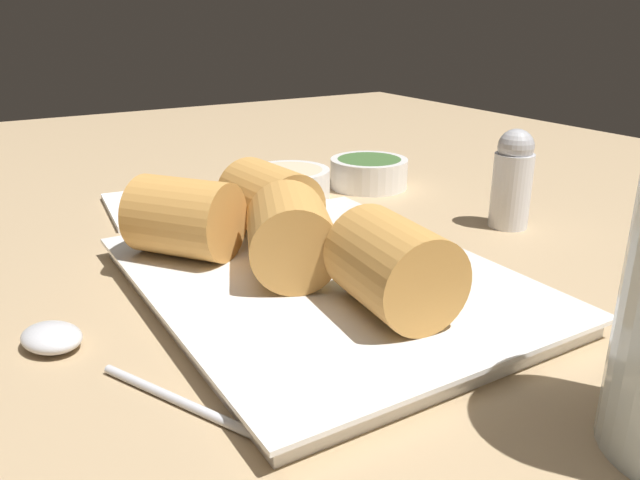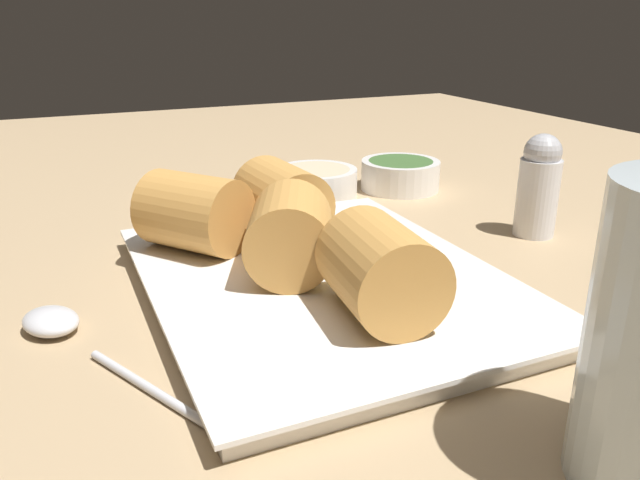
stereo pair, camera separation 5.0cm
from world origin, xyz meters
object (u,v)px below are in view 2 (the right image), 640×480
object	(u,v)px
dipping_bowl_far	(400,174)
salt_shaker	(539,185)
spoon	(63,329)
serving_plate	(320,281)
napkin	(190,200)
dipping_bowl_near	(316,182)

from	to	relation	value
dipping_bowl_far	salt_shaker	size ratio (longest dim) A/B	0.96
dipping_bowl_far	spoon	xyz separation A→B (cm)	(20.71, -35.87, -1.10)
dipping_bowl_far	spoon	distance (cm)	41.44
dipping_bowl_far	serving_plate	bearing A→B (deg)	-42.37
serving_plate	dipping_bowl_far	distance (cm)	28.10
spoon	napkin	size ratio (longest dim) A/B	1.33
spoon	napkin	xyz separation A→B (cm)	(-24.86, 13.39, -0.33)
serving_plate	salt_shaker	bearing A→B (deg)	97.93
serving_plate	salt_shaker	xyz separation A→B (cm)	(-3.06, 21.99, 3.72)
dipping_bowl_far	salt_shaker	xyz separation A→B (cm)	(17.68, 3.07, 2.74)
serving_plate	dipping_bowl_near	xyz separation A→B (cm)	(-21.12, 8.96, 0.98)
salt_shaker	dipping_bowl_far	bearing A→B (deg)	-170.16
serving_plate	napkin	bearing A→B (deg)	-171.86
napkin	spoon	bearing A→B (deg)	-28.31
serving_plate	dipping_bowl_near	world-z (taller)	dipping_bowl_near
serving_plate	spoon	world-z (taller)	serving_plate
dipping_bowl_near	dipping_bowl_far	xyz separation A→B (cm)	(0.37, 9.96, 0.00)
serving_plate	salt_shaker	distance (cm)	22.51
spoon	napkin	world-z (taller)	spoon
salt_shaker	spoon	bearing A→B (deg)	-85.55
serving_plate	napkin	xyz separation A→B (cm)	(-24.89, -3.56, -0.46)
dipping_bowl_far	napkin	world-z (taller)	dipping_bowl_far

